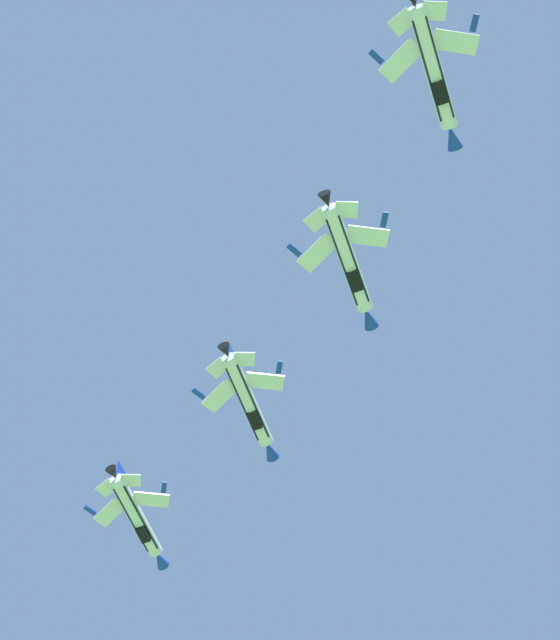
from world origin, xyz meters
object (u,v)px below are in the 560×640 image
fighter_jet_lead (137,518)px  fighter_jet_right_wing (348,261)px  fighter_jet_left_wing (249,402)px  fighter_jet_left_outer (434,71)px

fighter_jet_lead → fighter_jet_right_wing: 42.34m
fighter_jet_lead → fighter_jet_left_wing: (16.18, -14.23, -0.36)m
fighter_jet_lead → fighter_jet_left_outer: (40.12, -47.23, 1.13)m
fighter_jet_lead → fighter_jet_left_outer: bearing=-40.0°
fighter_jet_left_outer → fighter_jet_left_wing: bearing=135.6°
fighter_jet_right_wing → fighter_jet_left_outer: bearing=-48.1°
fighter_jet_left_outer → fighter_jet_right_wing: bearing=131.9°
fighter_jet_lead → fighter_jet_left_wing: bearing=-31.7°
fighter_jet_lead → fighter_jet_left_wing: 21.55m
fighter_jet_right_wing → fighter_jet_lead: bearing=143.8°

